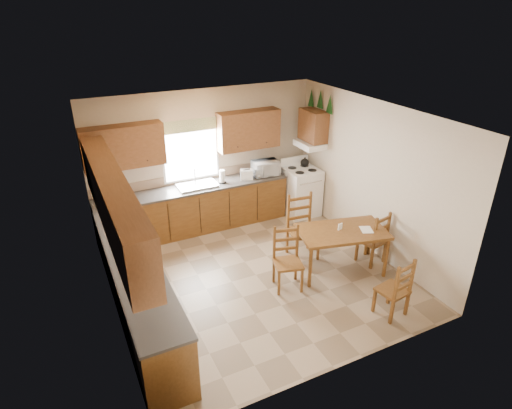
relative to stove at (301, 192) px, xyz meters
name	(u,v)px	position (x,y,z in m)	size (l,w,h in m)	color
floor	(256,275)	(-1.88, -1.66, -0.49)	(4.50, 4.50, 0.00)	#8B7459
ceiling	(256,115)	(-1.88, -1.66, 2.21)	(4.50, 4.50, 0.00)	brown
wall_left	(104,234)	(-4.13, -1.66, 0.86)	(4.50, 4.50, 0.00)	#C4B39C
wall_right	(371,178)	(0.37, -1.66, 0.86)	(4.50, 4.50, 0.00)	#C4B39C
wall_back	(206,158)	(-1.88, 0.59, 0.86)	(4.50, 4.50, 0.00)	#C4B39C
wall_front	(345,280)	(-1.88, -3.91, 0.86)	(4.50, 4.50, 0.00)	#C4B39C
lower_cab_back	(195,209)	(-2.25, 0.29, -0.05)	(3.75, 0.60, 0.88)	brown
lower_cab_left	(137,290)	(-3.83, -1.81, -0.05)	(0.60, 3.60, 0.88)	brown
counter_back	(194,188)	(-2.25, 0.29, 0.41)	(3.75, 0.63, 0.04)	#3A3634
counter_left	(133,263)	(-3.83, -1.81, 0.41)	(0.63, 3.60, 0.04)	#3A3634
backsplash	(189,178)	(-2.25, 0.58, 0.52)	(3.75, 0.01, 0.18)	#896F59
upper_cab_back_left	(123,147)	(-3.43, 0.42, 1.36)	(1.41, 0.33, 0.75)	brown
upper_cab_back_right	(249,130)	(-1.02, 0.42, 1.36)	(1.25, 0.33, 0.75)	brown
upper_cab_left	(113,202)	(-3.96, -1.81, 1.36)	(0.33, 3.60, 0.75)	brown
upper_cab_stove	(313,126)	(0.20, -0.01, 1.41)	(0.33, 0.62, 0.62)	brown
range_hood	(310,144)	(0.15, -0.01, 1.03)	(0.44, 0.62, 0.12)	white
window_frame	(191,151)	(-2.18, 0.56, 1.06)	(1.13, 0.02, 1.18)	white
window_pane	(191,151)	(-2.18, 0.55, 1.06)	(1.05, 0.01, 1.10)	white
window_valance	(189,126)	(-2.18, 0.53, 1.56)	(1.19, 0.01, 0.24)	#527738
sink_basin	(197,185)	(-2.18, 0.29, 0.45)	(0.75, 0.45, 0.04)	silver
pine_decal_a	(330,104)	(0.33, -0.33, 1.89)	(0.22, 0.22, 0.36)	#164116
pine_decal_b	(320,99)	(0.33, -0.01, 1.93)	(0.22, 0.22, 0.36)	#164116
pine_decal_c	(311,98)	(0.33, 0.31, 1.89)	(0.22, 0.22, 0.36)	#164116
stove	(301,192)	(0.00, 0.00, 0.00)	(0.66, 0.68, 0.98)	white
coffeemaker	(110,193)	(-3.78, 0.27, 0.60)	(0.21, 0.25, 0.35)	white
paper_towel	(222,176)	(-1.68, 0.25, 0.56)	(0.11, 0.11, 0.26)	white
toaster	(247,174)	(-1.17, 0.21, 0.53)	(0.24, 0.15, 0.20)	white
microwave	(266,168)	(-0.72, 0.25, 0.57)	(0.49, 0.35, 0.29)	white
dining_table	(341,250)	(-0.53, -2.13, -0.11)	(1.42, 0.81, 0.76)	brown
chair_near_left	(393,287)	(-0.54, -3.38, -0.02)	(0.40, 0.38, 0.94)	brown
chair_near_right	(372,237)	(0.11, -2.16, -0.01)	(0.40, 0.39, 0.96)	brown
chair_far_left	(288,260)	(-1.57, -2.17, 0.02)	(0.43, 0.41, 1.02)	brown
chair_far_right	(303,228)	(-0.87, -1.49, 0.08)	(0.48, 0.46, 1.14)	brown
table_paper	(366,230)	(-0.17, -2.29, 0.27)	(0.18, 0.25, 0.00)	white
table_card	(340,227)	(-0.56, -2.10, 0.33)	(0.08, 0.02, 0.11)	white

